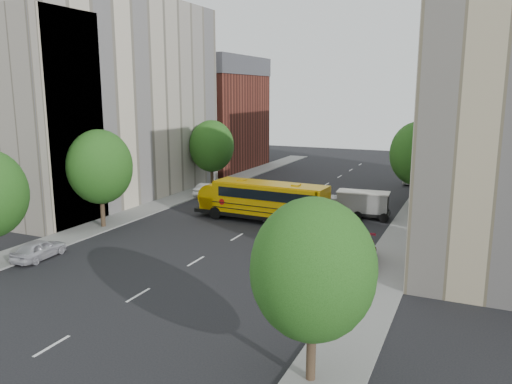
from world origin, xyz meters
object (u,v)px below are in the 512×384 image
Objects in this scene: street_tree_1 at (100,167)px; parked_car_3 at (356,254)px; school_bus at (261,199)px; parked_car_0 at (39,249)px; street_tree_5 at (430,145)px; street_tree_4 at (418,154)px; parked_car_5 at (412,178)px; safari_truck at (358,204)px; parked_car_1 at (209,189)px; street_tree_2 at (212,146)px; street_tree_3 at (313,270)px.

street_tree_1 reaches higher than parked_car_3.
parked_car_0 is at bearing -118.94° from school_bus.
parked_car_0 is (-20.60, -37.76, -4.04)m from street_tree_5.
parked_car_0 is at bearing -128.65° from street_tree_4.
street_tree_4 reaches higher than parked_car_5.
safari_truck reaches higher than parked_car_5.
school_bus is 12.61m from parked_car_3.
parked_car_1 is at bearing -94.15° from parked_car_0.
street_tree_1 is 36.82m from parked_car_5.
street_tree_2 is 1.88× the size of parked_car_5.
street_tree_1 is at bearing 174.08° from parked_car_3.
street_tree_1 reaches higher than parked_car_1.
street_tree_3 is 21.86m from parked_car_0.
parked_car_3 reaches higher than parked_car_5.
parked_car_0 is (1.40, -7.76, -4.29)m from street_tree_1.
parked_car_0 is (-20.60, 6.24, -3.79)m from street_tree_3.
school_bus is (-11.23, -10.83, -3.18)m from street_tree_4.
safari_truck is 1.38× the size of parked_car_1.
street_tree_1 is 13.29m from school_bus.
street_tree_3 is at bearing -55.49° from street_tree_2.
street_tree_4 is 12.01m from street_tree_5.
street_tree_4 reaches higher than street_tree_3.
parked_car_1 is at bearing -170.88° from street_tree_4.
parked_car_5 is at bearing 86.76° from parked_car_3.
street_tree_1 reaches higher than parked_car_5.
street_tree_5 is 30.92m from parked_car_3.
street_tree_1 is 21.03m from parked_car_3.
street_tree_5 reaches higher than street_tree_3.
safari_truck is at bearing 32.99° from street_tree_1.
street_tree_2 is 28.07m from parked_car_3.
parked_car_0 is (-16.52, -19.39, -0.58)m from safari_truck.
street_tree_5 reaches higher than parked_car_0.
school_bus is (10.77, -10.83, -2.93)m from street_tree_2.
parked_car_3 is (-1.40, -18.64, -4.30)m from street_tree_4.
street_tree_1 is at bearing -90.00° from street_tree_2.
street_tree_5 is at bearing 72.75° from safari_truck.
street_tree_2 is 0.63× the size of school_bus.
parked_car_0 is at bearing -86.89° from street_tree_2.
parked_car_3 reaches higher than parked_car_0.
street_tree_1 is at bearing 147.53° from street_tree_3.
street_tree_2 is 22.00m from street_tree_4.
street_tree_5 is at bearing 90.00° from street_tree_4.
parked_car_5 reaches higher than parked_car_1.
street_tree_1 is 15.37m from parked_car_1.
parked_car_0 is 22.45m from parked_car_1.
parked_car_5 is (20.10, 30.55, -4.28)m from street_tree_1.
parked_car_3 is at bearing -86.72° from parked_car_5.
street_tree_2 is at bearing -151.39° from street_tree_5.
parked_car_3 is (20.60, -0.64, -4.17)m from street_tree_1.
street_tree_5 is 25.98m from parked_car_1.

